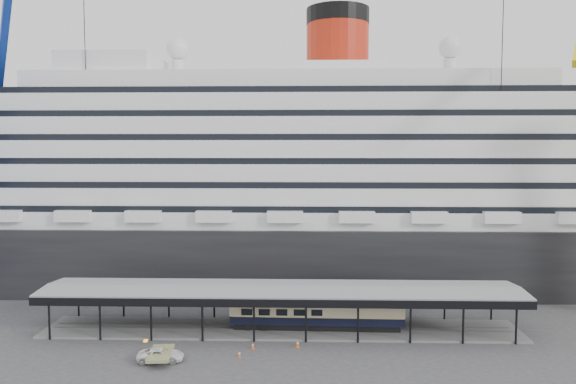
% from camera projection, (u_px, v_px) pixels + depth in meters
% --- Properties ---
extents(ground, '(200.00, 200.00, 0.00)m').
position_uv_depth(ground, '(280.00, 345.00, 61.57)').
color(ground, '#3A3A3C').
rests_on(ground, ground).
extents(cruise_ship, '(130.00, 30.00, 43.90)m').
position_uv_depth(cruise_ship, '(288.00, 168.00, 92.08)').
color(cruise_ship, black).
rests_on(cruise_ship, ground).
extents(platform_canopy, '(56.00, 9.18, 5.30)m').
position_uv_depth(platform_canopy, '(281.00, 310.00, 66.38)').
color(platform_canopy, slate).
rests_on(platform_canopy, ground).
extents(port_truck, '(4.83, 2.58, 1.29)m').
position_uv_depth(port_truck, '(161.00, 355.00, 56.70)').
color(port_truck, white).
rests_on(port_truck, ground).
extents(pullman_carriage, '(20.44, 3.17, 20.01)m').
position_uv_depth(pullman_carriage, '(317.00, 310.00, 66.25)').
color(pullman_carriage, black).
rests_on(pullman_carriage, ground).
extents(traffic_cone_left, '(0.37, 0.37, 0.68)m').
position_uv_depth(traffic_cone_left, '(253.00, 346.00, 60.31)').
color(traffic_cone_left, '#F45D0D').
rests_on(traffic_cone_left, ground).
extents(traffic_cone_mid, '(0.38, 0.38, 0.69)m').
position_uv_depth(traffic_cone_mid, '(239.00, 354.00, 57.77)').
color(traffic_cone_mid, '#EE4F0D').
rests_on(traffic_cone_mid, ground).
extents(traffic_cone_right, '(0.50, 0.50, 0.78)m').
position_uv_depth(traffic_cone_right, '(298.00, 344.00, 60.69)').
color(traffic_cone_right, '#EB550D').
rests_on(traffic_cone_right, ground).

